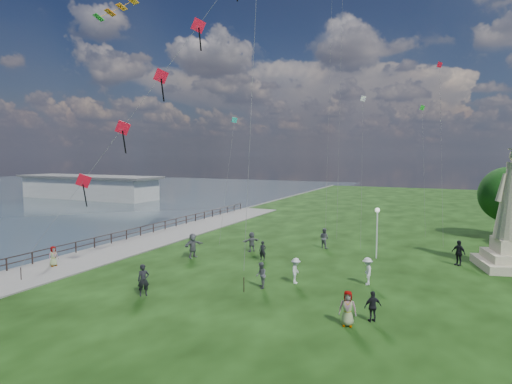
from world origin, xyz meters
The scene contains 17 objects.
waterfront centered at (-15.24, 8.99, -0.06)m, with size 200.00×200.00×1.51m.
pier_pavilion centered at (-52.00, 42.00, 1.84)m, with size 30.00×8.00×4.40m.
lamppost centered at (6.30, 14.76, 2.88)m, with size 0.37×0.37×3.99m.
person_0 centered at (-4.51, 0.05, 0.91)m, with size 0.67×0.44×1.83m, color black.
person_1 centered at (1.11, 4.11, 0.80)m, with size 0.78×0.48×1.60m, color #595960.
person_2 centered at (2.71, 5.93, 0.81)m, with size 1.05×0.54×1.62m, color silver.
person_3 centered at (8.18, 1.62, 0.76)m, with size 0.89×0.45×1.51m, color black.
person_4 centered at (7.18, 0.60, 0.85)m, with size 0.83×0.51×1.70m, color #595960.
person_5 centered at (-6.92, 8.94, 0.97)m, with size 1.81×0.78×1.95m, color #595960.
person_6 centered at (-1.56, 10.45, 0.74)m, with size 0.54×0.36×1.48m, color black.
person_7 centered at (1.57, 16.60, 0.88)m, with size 0.85×0.53×1.75m, color #595960.
person_8 centered at (6.87, 7.54, 0.86)m, with size 1.11×0.57×1.72m, color silver.
person_9 centered at (12.12, 15.06, 0.93)m, with size 1.10×0.56×1.87m, color black.
person_10 centered at (-14.44, 2.27, 0.72)m, with size 0.71×0.43×1.45m, color #595960.
person_11 centered at (-3.59, 12.77, 0.83)m, with size 1.54×0.66×1.66m, color #595960.
red_kite_train centered at (-6.70, 4.58, 12.87)m, with size 11.36×9.35×20.83m.
small_kites centered at (4.37, 23.96, 14.29)m, with size 26.38×17.02×27.68m.
Camera 1 is at (11.42, -19.13, 8.16)m, focal length 30.00 mm.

